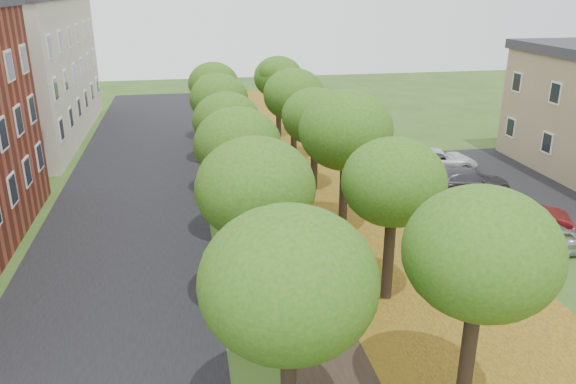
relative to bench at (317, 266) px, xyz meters
name	(u,v)px	position (x,y,z in m)	size (l,w,h in m)	color
street_asphalt	(127,222)	(-7.91, 7.04, -0.46)	(8.00, 70.00, 0.01)	black
footpath	(277,212)	(-0.41, 7.04, -0.46)	(3.20, 70.00, 0.01)	black
leaf_verge	(371,205)	(4.59, 7.04, -0.46)	(7.50, 70.00, 0.01)	olive
parking_lot	(508,189)	(13.09, 8.04, -0.46)	(9.00, 16.00, 0.01)	black
tree_row_west	(232,129)	(-2.61, 7.04, 3.96)	(3.94, 33.94, 6.13)	black
tree_row_east	(329,125)	(2.19, 7.04, 3.96)	(3.94, 33.94, 6.13)	black
building_cream	(5,69)	(-17.41, 25.04, 4.74)	(10.30, 20.30, 10.40)	beige
bench	(317,266)	(0.00, 0.00, 0.00)	(1.03, 1.97, 0.90)	#2D382F
car_silver	(556,239)	(10.59, 0.19, 0.20)	(1.58, 3.92, 1.34)	#B9B8BD
car_red	(522,215)	(10.59, 2.80, 0.27)	(1.55, 4.44, 1.46)	maroon
car_grey	(469,181)	(10.59, 7.96, 0.19)	(1.84, 4.52, 1.31)	#37383D
car_white	(438,160)	(10.59, 12.02, 0.20)	(2.22, 4.82, 1.34)	silver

